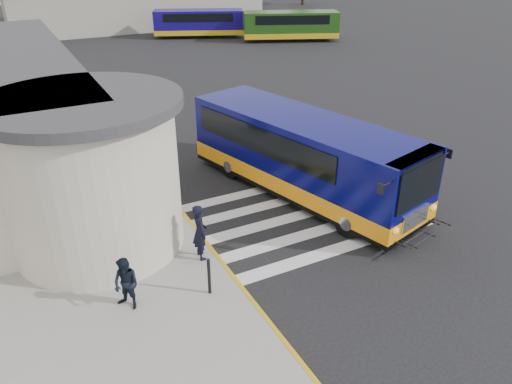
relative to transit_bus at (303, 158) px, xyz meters
name	(u,v)px	position (x,y,z in m)	size (l,w,h in m)	color
ground	(295,204)	(-0.74, -0.73, -1.44)	(140.00, 140.00, 0.00)	black
sidewalk	(26,211)	(-9.74, 3.27, -1.36)	(10.00, 34.00, 0.15)	gray
curb_strip	(158,182)	(-4.79, 3.27, -1.36)	(0.12, 34.00, 0.16)	gold
crosswalk	(295,216)	(-1.24, -1.53, -1.43)	(8.00, 5.35, 0.01)	silver
depot_building	(137,7)	(5.26, 41.27, 0.67)	(26.40, 8.40, 4.20)	gray
transit_bus	(303,158)	(0.00, 0.00, 0.00)	(5.66, 10.96, 3.01)	#070851
pedestrian_a	(200,232)	(-5.24, -2.50, -0.39)	(0.66, 0.43, 1.80)	black
pedestrian_b	(126,284)	(-7.82, -3.77, -0.53)	(0.73, 0.57, 1.51)	black
bollard	(209,276)	(-5.69, -4.23, -0.73)	(0.09, 0.09, 1.12)	black
far_bus_a	(199,22)	(8.80, 32.67, -0.01)	(8.75, 5.55, 2.19)	#120862
far_bus_b	(291,25)	(15.74, 26.97, 0.04)	(9.06, 5.68, 2.27)	#1B4311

